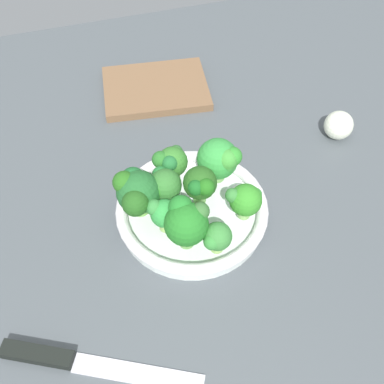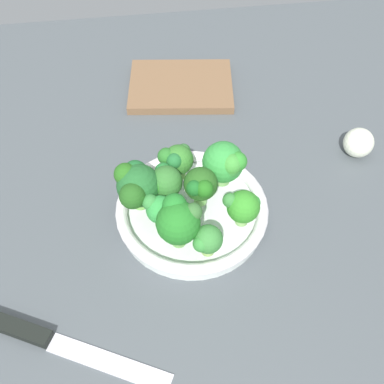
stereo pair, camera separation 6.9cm
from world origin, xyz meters
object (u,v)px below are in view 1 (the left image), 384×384
knife (73,361)px  broccoli_floret_3 (186,222)px  broccoli_floret_1 (200,184)px  broccoli_floret_4 (136,192)px  bowl (192,210)px  broccoli_floret_8 (245,199)px  broccoli_floret_2 (171,162)px  broccoli_floret_5 (216,237)px  cutting_board (156,88)px  broccoli_floret_6 (162,212)px  garlic_bulb (339,125)px  broccoli_floret_7 (220,160)px  broccoli_floret_0 (164,186)px

knife → broccoli_floret_3: bearing=-148.4°
broccoli_floret_1 → broccoli_floret_4: 9.51cm
bowl → broccoli_floret_8: size_ratio=3.88×
broccoli_floret_2 → broccoli_floret_5: 14.98cm
bowl → broccoli_floret_1: size_ratio=3.45×
broccoli_floret_3 → cutting_board: (-4.85, -38.58, -7.52)cm
bowl → broccoli_floret_1: (-1.27, 0.06, 6.04)cm
broccoli_floret_3 → broccoli_floret_6: size_ratio=1.38×
broccoli_floret_1 → cutting_board: bearing=-91.5°
bowl → broccoli_floret_6: (5.31, 2.72, 5.24)cm
broccoli_floret_4 → garlic_bulb: size_ratio=1.57×
broccoli_floret_3 → broccoli_floret_5: 4.71cm
broccoli_floret_5 → broccoli_floret_8: bearing=-142.9°
broccoli_floret_5 → broccoli_floret_7: 13.50cm
garlic_bulb → broccoli_floret_6: bearing=19.4°
broccoli_floret_2 → broccoli_floret_8: 13.23cm
broccoli_floret_2 → broccoli_floret_8: broccoli_floret_2 is taller
broccoli_floret_0 → broccoli_floret_2: 4.93cm
broccoli_floret_0 → broccoli_floret_5: broccoli_floret_0 is taller
bowl → broccoli_floret_4: bearing=-8.5°
broccoli_floret_4 → broccoli_floret_5: 13.49cm
broccoli_floret_5 → cutting_board: 41.37cm
broccoli_floret_4 → broccoli_floret_7: size_ratio=1.09×
broccoli_floret_7 → cutting_board: broccoli_floret_7 is taller
garlic_bulb → broccoli_floret_3: bearing=25.9°
broccoli_floret_2 → knife: (19.83, 23.84, -6.72)cm
broccoli_floret_4 → knife: bearing=55.2°
broccoli_floret_8 → garlic_bulb: 28.26cm
broccoli_floret_4 → knife: broccoli_floret_4 is taller
broccoli_floret_0 → garlic_bulb: (-34.81, -8.37, -4.61)cm
knife → broccoli_floret_1: bearing=-141.9°
broccoli_floret_5 → knife: bearing=22.2°
broccoli_floret_2 → broccoli_floret_4: size_ratio=0.76×
broccoli_floret_1 → broccoli_floret_6: size_ratio=1.18×
broccoli_floret_5 → broccoli_floret_6: 8.61cm
broccoli_floret_4 → knife: 24.33cm
broccoli_floret_2 → knife: 31.73cm
broccoli_floret_0 → broccoli_floret_8: (-10.78, 5.81, -0.17)cm
garlic_bulb → bowl: bearing=18.0°
broccoli_floret_4 → cutting_board: size_ratio=0.40×
broccoli_floret_7 → garlic_bulb: broccoli_floret_7 is taller
broccoli_floret_3 → broccoli_floret_8: size_ratio=1.31×
bowl → broccoli_floret_3: broccoli_floret_3 is taller
broccoli_floret_8 → knife: 32.10cm
broccoli_floret_5 → broccoli_floret_8: size_ratio=0.84×
broccoli_floret_0 → broccoli_floret_8: size_ratio=1.06×
cutting_board → broccoli_floret_2: bearing=82.0°
broccoli_floret_8 → broccoli_floret_5: bearing=37.1°
knife → cutting_board: 55.30cm
cutting_board → broccoli_floret_6: bearing=78.0°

